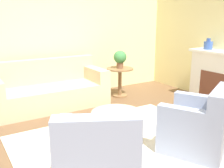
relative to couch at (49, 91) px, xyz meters
The scene contains 11 objects.
ground_plane 2.20m from the couch, 80.57° to the right, with size 16.00×16.00×0.00m, color brown.
wall_back 1.30m from the couch, 60.99° to the left, with size 9.46×0.12×2.80m.
rug 2.20m from the couch, 80.57° to the right, with size 2.93×2.30×0.01m.
couch is the anchor object (origin of this frame).
armchair_left 2.84m from the couch, 98.58° to the right, with size 1.09×1.08×0.89m.
armchair_right 3.03m from the couch, 67.94° to the right, with size 1.09×1.08×0.89m.
ottoman_table 1.95m from the couch, 78.50° to the right, with size 0.74×0.74×0.40m.
side_table 1.62m from the couch, ahead, with size 0.60×0.60×0.65m.
fireplace 3.49m from the couch, 28.28° to the right, with size 0.44×1.31×1.10m.
vase_mantel_near 3.43m from the couch, 23.35° to the right, with size 0.18×0.18×0.23m.
potted_plant_on_side_table 1.70m from the couch, ahead, with size 0.29×0.29×0.40m.
Camera 1 is at (-1.92, -2.81, 1.76)m, focal length 42.00 mm.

